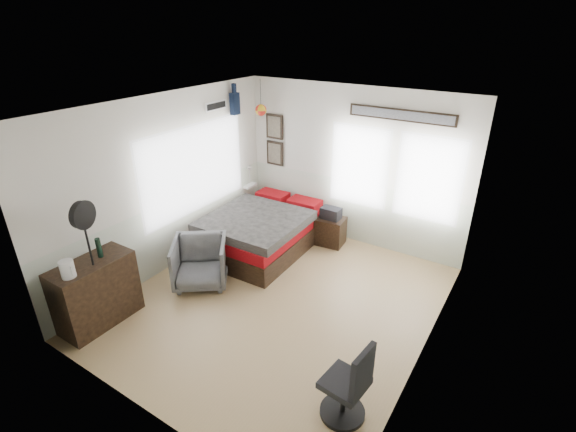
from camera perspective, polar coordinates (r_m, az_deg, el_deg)
name	(u,v)px	position (r m, az deg, el deg)	size (l,w,h in m)	color
ground_plane	(279,301)	(6.04, -1.27, -11.56)	(4.00, 4.50, 0.01)	tan
room_shell	(281,190)	(5.42, -1.01, 3.54)	(4.02, 4.52, 2.71)	beige
wall_decor	(288,118)	(7.23, -0.06, 13.22)	(3.55, 1.32, 1.44)	black
bed	(263,231)	(7.18, -3.48, -2.00)	(1.55, 2.12, 0.67)	black
dresser	(96,292)	(5.97, -24.74, -9.46)	(0.48, 1.00, 0.90)	black
armchair	(200,262)	(6.35, -11.91, -6.22)	(0.76, 0.78, 0.71)	#606060
nightstand	(330,231)	(7.37, 5.77, -2.04)	(0.49, 0.39, 0.49)	black
task_chair	(349,389)	(4.42, 8.31, -22.38)	(0.46, 0.46, 0.92)	black
kettle	(67,269)	(5.49, -27.94, -6.43)	(0.19, 0.16, 0.21)	silver
bottle	(99,248)	(5.75, -24.44, -3.97)	(0.06, 0.06, 0.26)	black
stand_fan	(82,216)	(5.36, -26.30, -0.03)	(0.18, 0.34, 0.85)	black
black_bag	(331,213)	(7.22, 5.88, 0.39)	(0.34, 0.22, 0.20)	black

